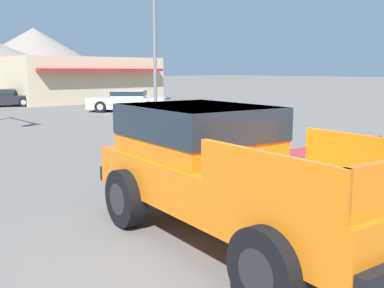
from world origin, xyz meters
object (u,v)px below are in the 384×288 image
Objects in this scene: parked_car_dark at (1,98)px; orange_pickup_truck at (223,164)px; red_convertible_car at (380,176)px; parked_car_white at (128,101)px.

orange_pickup_truck is at bearing 11.03° from parked_car_dark.
red_convertible_car is 0.94× the size of parked_car_white.
parked_car_white is at bearing 67.06° from orange_pickup_truck.
parked_car_white reaches higher than parked_car_dark.
parked_car_dark is (5.30, 26.75, -0.48)m from orange_pickup_truck.
red_convertible_car is 19.49m from parked_car_white.
orange_pickup_truck is 20.57m from parked_car_white.
parked_car_white is at bearing 76.79° from red_convertible_car.
parked_car_dark is (1.58, 27.17, 0.19)m from red_convertible_car.
orange_pickup_truck is 1.25× the size of red_convertible_car.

